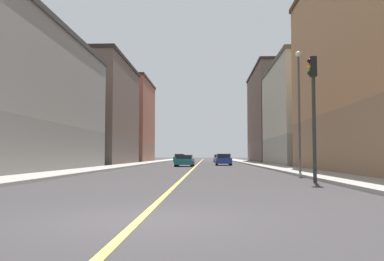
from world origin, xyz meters
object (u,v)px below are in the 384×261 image
object	(u,v)px
car_blue	(223,160)
building_left_far	(280,116)
car_green	(180,158)
street_lamp_left_near	(299,99)
building_right_midblock	(93,113)
car_teal	(185,161)
car_silver	(219,158)
traffic_light_left_near	(313,100)
building_left_mid	(311,114)
building_right_distant	(124,121)

from	to	relation	value
car_blue	building_left_far	bearing A→B (deg)	62.94
car_blue	car_green	distance (m)	24.79
car_green	street_lamp_left_near	bearing A→B (deg)	-77.30
building_right_midblock	car_teal	xyz separation A→B (m)	(12.68, -9.43, -6.24)
building_right_midblock	car_teal	world-z (taller)	building_right_midblock
building_left_far	car_blue	xyz separation A→B (m)	(-10.61, -20.77, -7.25)
car_silver	car_teal	xyz separation A→B (m)	(-4.52, -28.42, -0.04)
car_blue	car_green	bearing A→B (deg)	106.15
building_right_midblock	car_blue	world-z (taller)	building_right_midblock
building_left_far	car_silver	bearing A→B (deg)	168.27
traffic_light_left_near	street_lamp_left_near	distance (m)	7.53
building_right_midblock	car_teal	distance (m)	16.98
street_lamp_left_near	car_green	xyz separation A→B (m)	(-10.72, 47.53, -4.04)
building_left_far	building_left_mid	bearing A→B (deg)	-90.00
building_left_far	car_blue	bearing A→B (deg)	-117.06
building_right_midblock	street_lamp_left_near	size ratio (longest dim) A/B	2.34
traffic_light_left_near	street_lamp_left_near	world-z (taller)	street_lamp_left_near
building_left_far	street_lamp_left_near	world-z (taller)	building_left_far
car_silver	street_lamp_left_near	bearing A→B (deg)	-85.46
building_right_midblock	building_right_distant	distance (m)	20.29
traffic_light_left_near	car_blue	distance (m)	31.38
building_left_mid	street_lamp_left_near	distance (m)	25.06
traffic_light_left_near	car_green	world-z (taller)	traffic_light_left_near
car_green	car_teal	distance (m)	29.38
car_blue	building_right_midblock	bearing A→B (deg)	166.96
building_left_mid	building_right_midblock	distance (m)	27.93
building_right_midblock	building_right_distant	world-z (taller)	building_right_distant
traffic_light_left_near	car_teal	size ratio (longest dim) A/B	1.36
building_right_distant	street_lamp_left_near	xyz separation A→B (m)	(20.90, -47.97, -2.68)
building_left_mid	car_blue	size ratio (longest dim) A/B	4.01
car_blue	car_teal	size ratio (longest dim) A/B	1.09
building_left_mid	car_silver	xyz separation A→B (m)	(-10.49, 22.59, -5.54)
building_left_far	car_teal	world-z (taller)	building_left_far
building_right_distant	traffic_light_left_near	world-z (taller)	building_right_distant
car_blue	traffic_light_left_near	bearing A→B (deg)	-84.85
building_right_midblock	building_right_distant	bearing A→B (deg)	90.00
building_left_mid	car_silver	bearing A→B (deg)	114.92
building_left_far	building_right_distant	xyz separation A→B (m)	(-27.69, 3.47, -0.49)
building_left_mid	building_right_midblock	size ratio (longest dim) A/B	1.01
street_lamp_left_near	car_green	distance (m)	48.89
building_left_far	car_teal	size ratio (longest dim) A/B	5.03
building_left_mid	street_lamp_left_near	size ratio (longest dim) A/B	2.37
building_left_mid	car_teal	xyz separation A→B (m)	(-15.02, -5.83, -5.59)
traffic_light_left_near	car_blue	xyz separation A→B (m)	(-2.80, 31.11, -3.02)
car_blue	car_green	size ratio (longest dim) A/B	0.98
building_right_midblock	car_teal	bearing A→B (deg)	-36.63
building_right_distant	car_green	distance (m)	12.21
street_lamp_left_near	car_silver	distance (m)	47.00
building_left_mid	traffic_light_left_near	distance (m)	32.52
car_silver	car_teal	distance (m)	28.78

